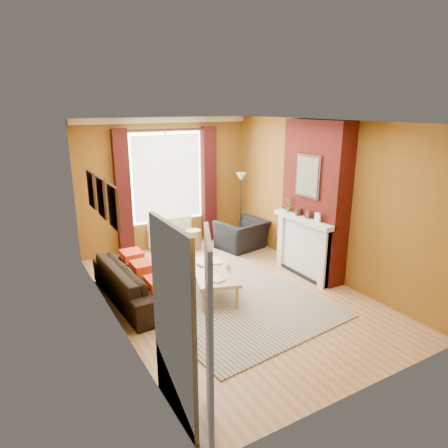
{
  "coord_description": "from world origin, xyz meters",
  "views": [
    {
      "loc": [
        -3.13,
        -5.21,
        3.03
      ],
      "look_at": [
        0.0,
        0.25,
        1.15
      ],
      "focal_mm": 32.0,
      "sensor_mm": 36.0,
      "label": 1
    }
  ],
  "objects_px": {
    "armchair": "(242,235)",
    "sofa": "(137,281)",
    "coffee_table": "(214,273)",
    "wicker_stool": "(193,239)",
    "floor_lamp": "(241,188)"
  },
  "relations": [
    {
      "from": "wicker_stool",
      "to": "floor_lamp",
      "type": "distance_m",
      "value": 1.56
    },
    {
      "from": "coffee_table",
      "to": "floor_lamp",
      "type": "relative_size",
      "value": 0.89
    },
    {
      "from": "sofa",
      "to": "floor_lamp",
      "type": "bearing_deg",
      "value": -65.01
    },
    {
      "from": "sofa",
      "to": "coffee_table",
      "type": "relative_size",
      "value": 1.47
    },
    {
      "from": "sofa",
      "to": "wicker_stool",
      "type": "relative_size",
      "value": 5.0
    },
    {
      "from": "sofa",
      "to": "armchair",
      "type": "xyz_separation_m",
      "value": [
        2.74,
        1.16,
        0.01
      ]
    },
    {
      "from": "armchair",
      "to": "coffee_table",
      "type": "bearing_deg",
      "value": 35.05
    },
    {
      "from": "armchair",
      "to": "floor_lamp",
      "type": "distance_m",
      "value": 1.06
    },
    {
      "from": "coffee_table",
      "to": "wicker_stool",
      "type": "distance_m",
      "value": 2.28
    },
    {
      "from": "wicker_stool",
      "to": "floor_lamp",
      "type": "height_order",
      "value": "floor_lamp"
    },
    {
      "from": "floor_lamp",
      "to": "coffee_table",
      "type": "bearing_deg",
      "value": -131.25
    },
    {
      "from": "coffee_table",
      "to": "sofa",
      "type": "bearing_deg",
      "value": 175.24
    },
    {
      "from": "sofa",
      "to": "armchair",
      "type": "bearing_deg",
      "value": -70.0
    },
    {
      "from": "armchair",
      "to": "sofa",
      "type": "bearing_deg",
      "value": 11.87
    },
    {
      "from": "armchair",
      "to": "floor_lamp",
      "type": "bearing_deg",
      "value": -129.73
    }
  ]
}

